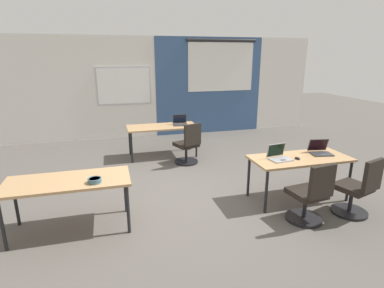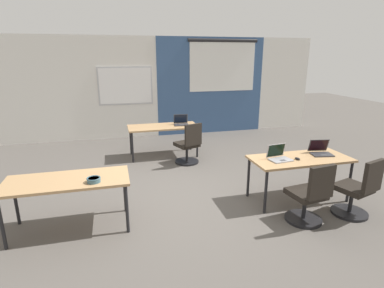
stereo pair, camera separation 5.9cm
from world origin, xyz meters
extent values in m
plane|color=#56514C|center=(0.00, 0.00, 0.00)|extent=(24.00, 24.00, 0.00)
cube|color=silver|center=(0.00, 4.20, 1.40)|extent=(10.00, 0.20, 2.80)
cube|color=#385684|center=(1.78, 4.09, 1.40)|extent=(3.23, 0.01, 2.80)
cube|color=#B7B7BC|center=(-0.71, 4.09, 1.48)|extent=(1.48, 0.02, 1.04)
cube|color=white|center=(-0.71, 4.08, 1.48)|extent=(1.40, 0.02, 0.96)
cube|color=white|center=(2.11, 4.08, 1.96)|extent=(2.00, 0.02, 1.39)
cylinder|color=black|center=(2.11, 4.08, 2.70)|extent=(2.10, 0.10, 0.10)
cube|color=tan|center=(-1.75, -0.60, 0.70)|extent=(1.60, 0.70, 0.04)
cylinder|color=black|center=(-2.49, -0.90, 0.34)|extent=(0.04, 0.04, 0.68)
cylinder|color=black|center=(-1.01, -0.90, 0.34)|extent=(0.04, 0.04, 0.68)
cylinder|color=black|center=(-2.49, -0.30, 0.34)|extent=(0.04, 0.04, 0.68)
cylinder|color=black|center=(-1.01, -0.30, 0.34)|extent=(0.04, 0.04, 0.68)
cube|color=tan|center=(1.75, -0.60, 0.70)|extent=(1.60, 0.70, 0.04)
cylinder|color=black|center=(1.01, -0.90, 0.34)|extent=(0.04, 0.04, 0.68)
cylinder|color=black|center=(2.49, -0.90, 0.34)|extent=(0.04, 0.04, 0.68)
cylinder|color=black|center=(1.01, -0.30, 0.34)|extent=(0.04, 0.04, 0.68)
cylinder|color=black|center=(2.49, -0.30, 0.34)|extent=(0.04, 0.04, 0.68)
cube|color=tan|center=(0.00, 2.20, 0.70)|extent=(1.60, 0.70, 0.04)
cylinder|color=black|center=(-0.74, 1.90, 0.34)|extent=(0.04, 0.04, 0.68)
cylinder|color=black|center=(0.74, 1.90, 0.34)|extent=(0.04, 0.04, 0.68)
cylinder|color=black|center=(-0.74, 2.50, 0.34)|extent=(0.04, 0.04, 0.68)
cylinder|color=black|center=(0.74, 2.50, 0.34)|extent=(0.04, 0.04, 0.68)
cube|color=#9E9EA3|center=(1.38, -0.64, 0.73)|extent=(0.36, 0.27, 0.02)
cube|color=#4C4C4F|center=(1.38, -0.69, 0.74)|extent=(0.10, 0.07, 0.00)
cube|color=#9E9EA3|center=(1.36, -0.50, 0.85)|extent=(0.33, 0.09, 0.22)
cube|color=black|center=(1.36, -0.51, 0.85)|extent=(0.30, 0.08, 0.19)
ellipsoid|color=black|center=(1.65, -0.67, 0.74)|extent=(0.08, 0.11, 0.03)
cylinder|color=black|center=(1.45, -1.23, 0.02)|extent=(0.52, 0.52, 0.04)
cylinder|color=black|center=(1.45, -1.23, 0.21)|extent=(0.06, 0.06, 0.34)
cube|color=black|center=(1.45, -1.23, 0.42)|extent=(0.49, 0.49, 0.08)
cube|color=black|center=(1.49, -1.48, 0.69)|extent=(0.40, 0.11, 0.46)
sphere|color=black|center=(1.43, -1.00, 0.02)|extent=(0.04, 0.04, 0.04)
sphere|color=black|center=(1.68, -1.28, 0.02)|extent=(0.04, 0.04, 0.04)
sphere|color=black|center=(1.24, -1.33, 0.02)|extent=(0.04, 0.04, 0.04)
cube|color=#333338|center=(0.43, 2.17, 0.73)|extent=(0.35, 0.26, 0.02)
cube|color=#4C4C4F|center=(0.42, 2.12, 0.74)|extent=(0.10, 0.07, 0.00)
cube|color=#333338|center=(0.44, 2.31, 0.85)|extent=(0.33, 0.08, 0.22)
cube|color=black|center=(0.44, 2.30, 0.85)|extent=(0.30, 0.07, 0.19)
cylinder|color=black|center=(0.41, 1.59, 0.02)|extent=(0.52, 0.52, 0.04)
cylinder|color=black|center=(0.41, 1.59, 0.21)|extent=(0.06, 0.06, 0.34)
cube|color=black|center=(0.41, 1.59, 0.42)|extent=(0.56, 0.56, 0.08)
cube|color=black|center=(0.50, 1.35, 0.69)|extent=(0.40, 0.19, 0.46)
sphere|color=black|center=(0.34, 1.81, 0.02)|extent=(0.04, 0.04, 0.04)
sphere|color=black|center=(0.65, 1.59, 0.02)|extent=(0.04, 0.04, 0.04)
sphere|color=black|center=(0.23, 1.45, 0.02)|extent=(0.04, 0.04, 0.04)
cube|color=#333338|center=(2.17, -0.57, 0.73)|extent=(0.37, 0.29, 0.02)
cube|color=#4C4C4F|center=(2.16, -0.62, 0.74)|extent=(0.10, 0.08, 0.00)
cube|color=#333338|center=(2.20, -0.43, 0.84)|extent=(0.34, 0.13, 0.21)
cube|color=black|center=(2.20, -0.43, 0.84)|extent=(0.30, 0.11, 0.19)
cylinder|color=black|center=(2.23, -1.25, 0.02)|extent=(0.52, 0.52, 0.04)
cylinder|color=black|center=(2.23, -1.25, 0.21)|extent=(0.06, 0.06, 0.34)
cube|color=black|center=(2.23, -1.25, 0.42)|extent=(0.55, 0.55, 0.08)
cube|color=black|center=(2.30, -1.49, 0.69)|extent=(0.40, 0.17, 0.46)
sphere|color=black|center=(2.17, -1.02, 0.02)|extent=(0.04, 0.04, 0.04)
sphere|color=black|center=(2.47, -1.25, 0.02)|extent=(0.04, 0.04, 0.04)
sphere|color=black|center=(2.04, -1.38, 0.02)|extent=(0.04, 0.04, 0.04)
cylinder|color=#3D6070|center=(-1.40, -0.78, 0.75)|extent=(0.17, 0.17, 0.05)
torus|color=#3D6070|center=(-1.40, -0.78, 0.78)|extent=(0.18, 0.18, 0.02)
cylinder|color=gold|center=(-1.40, -0.78, 0.77)|extent=(0.14, 0.14, 0.01)
camera|label=1|loc=(-1.15, -4.60, 2.30)|focal=28.47mm
camera|label=2|loc=(-1.09, -4.61, 2.30)|focal=28.47mm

